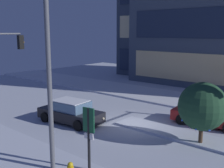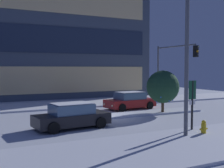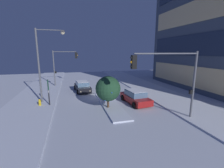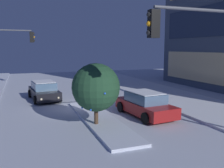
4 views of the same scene
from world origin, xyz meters
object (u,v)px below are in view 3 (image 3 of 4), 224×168
at_px(decorated_tree_median, 108,89).
at_px(parking_info_sign, 48,90).
at_px(traffic_light_corner_near_left, 63,62).
at_px(fire_hydrant, 40,103).
at_px(car_near, 82,87).
at_px(car_far, 135,97).
at_px(traffic_light_corner_far_right, 171,73).
at_px(street_lamp_arched, 46,56).

bearing_deg(decorated_tree_median, parking_info_sign, -112.00).
distance_m(traffic_light_corner_near_left, fire_hydrant, 11.03).
height_order(car_near, car_far, same).
height_order(traffic_light_corner_near_left, parking_info_sign, traffic_light_corner_near_left).
height_order(car_far, fire_hydrant, car_far).
relative_size(traffic_light_corner_far_right, traffic_light_corner_near_left, 0.99).
bearing_deg(traffic_light_corner_far_right, car_near, -63.57).
bearing_deg(decorated_tree_median, car_far, 105.42).
bearing_deg(street_lamp_arched, decorated_tree_median, -30.87).
bearing_deg(car_far, decorated_tree_median, 99.85).
height_order(car_near, decorated_tree_median, decorated_tree_median).
relative_size(car_near, traffic_light_corner_near_left, 0.78).
height_order(traffic_light_corner_far_right, street_lamp_arched, street_lamp_arched).
xyz_separation_m(traffic_light_corner_near_left, fire_hydrant, (10.15, -2.25, -3.67)).
bearing_deg(parking_info_sign, traffic_light_corner_near_left, 74.60).
height_order(traffic_light_corner_far_right, parking_info_sign, traffic_light_corner_far_right).
relative_size(car_far, parking_info_sign, 1.62).
bearing_deg(car_near, traffic_light_corner_far_right, 20.82).
xyz_separation_m(car_near, parking_info_sign, (5.66, -3.95, 1.12)).
bearing_deg(decorated_tree_median, traffic_light_corner_far_right, 44.61).
xyz_separation_m(street_lamp_arched, fire_hydrant, (1.17, -0.82, -4.88)).
bearing_deg(car_near, fire_hydrant, -47.06).
bearing_deg(decorated_tree_median, street_lamp_arched, -120.97).
distance_m(parking_info_sign, decorated_tree_median, 6.38).
distance_m(car_far, parking_info_sign, 9.50).
xyz_separation_m(traffic_light_corner_far_right, street_lamp_arched, (-7.80, -10.17, 1.21)).
height_order(car_far, street_lamp_arched, street_lamp_arched).
bearing_deg(fire_hydrant, street_lamp_arched, 145.01).
height_order(car_near, traffic_light_corner_far_right, traffic_light_corner_far_right).
bearing_deg(parking_info_sign, car_far, -17.11).
bearing_deg(street_lamp_arched, parking_info_sign, -82.78).
bearing_deg(parking_info_sign, fire_hydrant, 167.07).
distance_m(traffic_light_corner_near_left, parking_info_sign, 10.55).
bearing_deg(car_far, traffic_light_corner_far_right, -177.83).
relative_size(car_far, traffic_light_corner_far_right, 0.79).
xyz_separation_m(traffic_light_corner_far_right, traffic_light_corner_near_left, (-16.78, -8.74, -0.00)).
distance_m(car_far, fire_hydrant, 10.41).
distance_m(traffic_light_corner_far_right, decorated_tree_median, 6.17).
bearing_deg(traffic_light_corner_far_right, parking_info_sign, -33.18).
bearing_deg(traffic_light_corner_near_left, fire_hydrant, -102.51).
bearing_deg(fire_hydrant, traffic_light_corner_near_left, 167.49).
bearing_deg(street_lamp_arched, fire_hydrant, -124.90).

